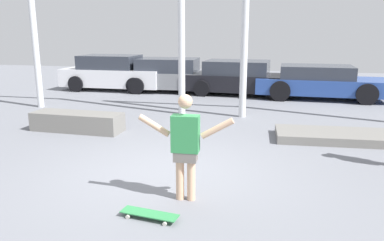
% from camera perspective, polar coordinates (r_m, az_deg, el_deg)
% --- Properties ---
extents(ground_plane, '(36.00, 36.00, 0.00)m').
position_cam_1_polar(ground_plane, '(6.65, -4.08, -7.87)').
color(ground_plane, slate).
extents(skateboarder, '(1.38, 0.21, 1.57)m').
position_cam_1_polar(skateboarder, '(5.33, -1.01, -3.43)').
color(skateboarder, '#DBAD89').
rests_on(skateboarder, ground_plane).
extents(skateboard, '(0.81, 0.32, 0.08)m').
position_cam_1_polar(skateboard, '(5.12, -6.50, -13.97)').
color(skateboard, '#338C4C').
rests_on(skateboard, ground_plane).
extents(grind_box, '(2.29, 0.74, 0.46)m').
position_cam_1_polar(grind_box, '(9.68, -17.07, -0.19)').
color(grind_box, slate).
rests_on(grind_box, ground_plane).
extents(manual_pad, '(2.93, 1.31, 0.19)m').
position_cam_1_polar(manual_pad, '(9.13, 21.71, -2.25)').
color(manual_pad, slate).
rests_on(manual_pad, ground_plane).
extents(parked_car_white, '(4.22, 1.96, 1.44)m').
position_cam_1_polar(parked_car_white, '(16.18, -11.88, 7.07)').
color(parked_car_white, white).
rests_on(parked_car_white, ground_plane).
extents(parked_car_grey, '(4.41, 2.15, 1.34)m').
position_cam_1_polar(parked_car_grey, '(15.46, -3.21, 6.88)').
color(parked_car_grey, slate).
rests_on(parked_car_grey, ground_plane).
extents(parked_car_black, '(4.47, 2.19, 1.31)m').
position_cam_1_polar(parked_car_black, '(14.81, 7.32, 6.43)').
color(parked_car_black, black).
rests_on(parked_car_black, ground_plane).
extents(parked_car_blue, '(4.61, 2.05, 1.21)m').
position_cam_1_polar(parked_car_blue, '(14.48, 18.83, 5.56)').
color(parked_car_blue, '#284793').
rests_on(parked_car_blue, ground_plane).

